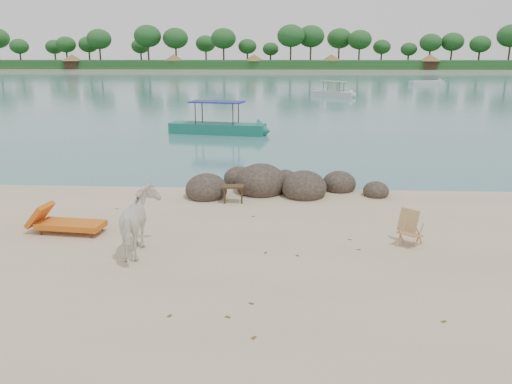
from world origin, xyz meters
The scene contains 12 objects.
water centered at (0.00, 90.00, 0.00)m, with size 400.00×400.00×0.00m, color #3C7278.
far_shore centered at (0.00, 170.00, 0.00)m, with size 420.00×90.00×1.40m, color tan.
far_scenery centered at (0.03, 136.70, 3.14)m, with size 420.00×18.00×9.50m.
boulders centered at (0.85, 5.59, 0.24)m, with size 6.47×3.09×1.25m.
cow centered at (-1.99, 0.15, 0.73)m, with size 0.79×1.74×1.47m, color white.
side_table centered at (-0.32, 4.32, 0.26)m, with size 0.65×0.42×0.52m, color black, non-canonical shape.
lounge_chair centered at (-4.14, 1.40, 0.31)m, with size 2.07×0.73×0.62m, color orange, non-canonical shape.
deck_chair centered at (4.18, 0.99, 0.40)m, with size 0.51×0.56×0.80m, color #AF7D57, non-canonical shape.
boat_near centered at (-2.64, 18.55, 1.52)m, with size 6.24×1.40×3.04m, color #176956, non-canonical shape.
boat_mid centered at (6.73, 46.43, 1.36)m, with size 5.56×1.25×2.71m, color #BBBCB7, non-canonical shape.
boat_far centered at (23.48, 70.41, 0.36)m, with size 6.16×1.39×0.72m, color beige, non-canonical shape.
dead_leaves centered at (1.41, 0.04, 0.00)m, with size 8.20×6.82×0.00m.
Camera 1 is at (1.16, -10.24, 4.36)m, focal length 35.00 mm.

